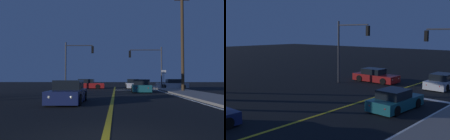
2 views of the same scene
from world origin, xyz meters
The scene contains 13 objects.
sidewalk_right centered at (7.07, 12.05, 0.07)m, with size 3.20×43.39×0.15m, color gray.
lane_line_center centered at (0.00, 12.05, 0.01)m, with size 0.20×40.98×0.01m, color gold.
lane_line_edge_right centered at (5.22, 12.05, 0.01)m, with size 0.16×40.98×0.01m, color white.
stop_bar centered at (2.73, 22.61, 0.01)m, with size 5.47×0.50×0.01m, color white.
car_parked_curb_red centered at (-3.77, 26.30, 0.58)m, with size 4.62×1.96×1.34m.
car_distant_tail_white centered at (2.58, 27.58, 0.58)m, with size 1.95×4.45×1.34m.
car_lead_oncoming_teal centered at (2.84, 18.63, 0.58)m, with size 2.13×4.25×1.34m.
car_far_approaching_navy centered at (-2.60, 8.29, 0.58)m, with size 1.97×4.25×1.34m.
car_mid_block_silver centered at (8.13, 26.74, 0.58)m, with size 4.38×1.94×1.34m.
traffic_signal_near_right centered at (4.65, 24.91, 3.80)m, with size 4.45×0.28×5.64m.
traffic_signal_far_left centered at (-5.01, 23.51, 4.02)m, with size 3.69×0.28×6.07m.
utility_pole_right centered at (7.37, 19.12, 5.88)m, with size 1.94×0.32×11.36m.
street_sign_corner centered at (5.97, 22.11, 1.66)m, with size 0.56×0.06×2.48m.
Camera 1 is at (0.27, -4.92, 1.46)m, focal length 35.80 mm.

